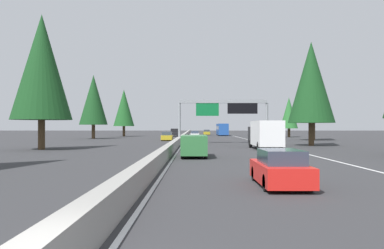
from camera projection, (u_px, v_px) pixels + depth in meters
ground_plane at (184, 141)px, 64.93m from camera, size 320.00×320.00×0.00m
median_barrier at (185, 135)px, 84.93m from camera, size 180.00×0.56×0.90m
shoulder_stripe_right at (245, 139)px, 74.85m from camera, size 160.00×0.16×0.01m
shoulder_stripe_median at (186, 139)px, 74.93m from camera, size 160.00×0.16×0.01m
sign_gantry_overhead at (224, 109)px, 54.90m from camera, size 0.50×12.68×6.17m
sedan_distant_b at (280, 169)px, 15.68m from camera, size 4.40×1.80×1.47m
minivan_distant_a at (194, 145)px, 30.39m from camera, size 5.00×1.95×1.69m
sedan_mid_right at (195, 134)px, 82.11m from camera, size 4.40×1.80×1.47m
sedan_near_center at (207, 132)px, 109.51m from camera, size 4.40×1.80×1.47m
bus_far_left at (222, 129)px, 103.12m from camera, size 11.50×2.55×3.10m
box_truck_far_center at (265, 134)px, 40.60m from camera, size 8.50×2.40×2.95m
oncoming_near at (175, 133)px, 93.41m from camera, size 5.60×2.00×1.86m
oncoming_far at (167, 136)px, 65.86m from camera, size 4.40×1.80×1.47m
conifer_right_near at (311, 82)px, 48.13m from camera, size 5.67×5.67×12.88m
conifer_right_mid at (313, 90)px, 67.59m from camera, size 6.30×6.30×14.31m
conifer_right_far at (289, 113)px, 87.15m from camera, size 3.92×3.92×8.90m
conifer_left_near at (42, 67)px, 40.18m from camera, size 6.15×6.15×13.98m
conifer_left_mid at (93, 100)px, 75.82m from camera, size 5.46×5.46×12.41m
conifer_left_far at (124, 108)px, 92.92m from camera, size 4.93×4.93×11.21m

